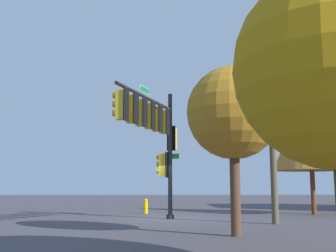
% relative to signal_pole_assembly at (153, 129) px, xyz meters
% --- Properties ---
extents(ground_plane, '(120.00, 120.00, 0.00)m').
position_rel_signal_pole_assembly_xyz_m(ground_plane, '(-1.79, 0.80, -4.06)').
color(ground_plane, '#484349').
extents(signal_pole_assembly, '(5.92, 2.77, 6.03)m').
position_rel_signal_pole_assembly_xyz_m(signal_pole_assembly, '(0.00, 0.00, 0.00)').
color(signal_pole_assembly, black).
rests_on(signal_pole_assembly, ground_plane).
extents(utility_pole, '(0.32, 1.80, 8.74)m').
position_rel_signal_pole_assembly_xyz_m(utility_pole, '(1.13, 4.98, 0.46)').
color(utility_pole, brown).
rests_on(utility_pole, ground_plane).
extents(fire_hydrant, '(0.33, 0.24, 0.83)m').
position_rel_signal_pole_assembly_xyz_m(fire_hydrant, '(-5.76, -0.45, -3.64)').
color(fire_hydrant, '#ECC404').
rests_on(fire_hydrant, ground_plane).
extents(tree_near, '(4.22, 4.22, 7.09)m').
position_rel_signal_pole_assembly_xyz_m(tree_near, '(-4.55, 8.76, 0.68)').
color(tree_near, brown).
rests_on(tree_near, ground_plane).
extents(tree_far, '(2.99, 2.99, 5.34)m').
position_rel_signal_pole_assembly_xyz_m(tree_far, '(5.25, 2.57, -0.24)').
color(tree_far, '#523525').
rests_on(tree_far, ground_plane).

